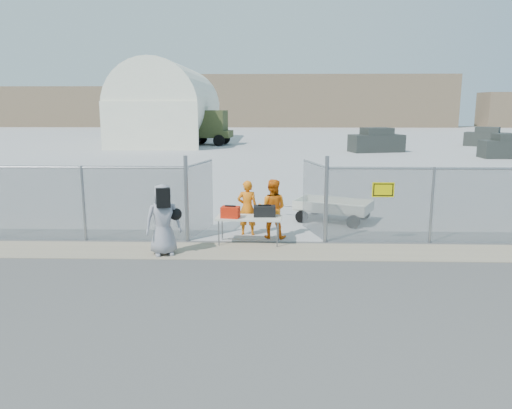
{
  "coord_description": "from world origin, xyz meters",
  "views": [
    {
      "loc": [
        0.41,
        -12.01,
        3.92
      ],
      "look_at": [
        0.0,
        2.0,
        1.1
      ],
      "focal_mm": 35.0,
      "sensor_mm": 36.0,
      "label": 1
    }
  ],
  "objects_px": {
    "folding_table": "(249,230)",
    "security_worker_right": "(272,209)",
    "security_worker_left": "(247,208)",
    "utility_trailer": "(333,210)",
    "visitor": "(163,220)"
  },
  "relations": [
    {
      "from": "security_worker_left",
      "to": "security_worker_right",
      "type": "bearing_deg",
      "value": 160.68
    },
    {
      "from": "security_worker_left",
      "to": "folding_table",
      "type": "bearing_deg",
      "value": 98.28
    },
    {
      "from": "folding_table",
      "to": "security_worker_right",
      "type": "bearing_deg",
      "value": 49.14
    },
    {
      "from": "folding_table",
      "to": "utility_trailer",
      "type": "relative_size",
      "value": 0.58
    },
    {
      "from": "folding_table",
      "to": "security_worker_right",
      "type": "height_order",
      "value": "security_worker_right"
    },
    {
      "from": "visitor",
      "to": "folding_table",
      "type": "bearing_deg",
      "value": 8.5
    },
    {
      "from": "security_worker_left",
      "to": "utility_trailer",
      "type": "bearing_deg",
      "value": -143.33
    },
    {
      "from": "security_worker_left",
      "to": "security_worker_right",
      "type": "relative_size",
      "value": 0.95
    },
    {
      "from": "security_worker_left",
      "to": "security_worker_right",
      "type": "height_order",
      "value": "security_worker_right"
    },
    {
      "from": "visitor",
      "to": "security_worker_left",
      "type": "bearing_deg",
      "value": 26.39
    },
    {
      "from": "folding_table",
      "to": "utility_trailer",
      "type": "height_order",
      "value": "folding_table"
    },
    {
      "from": "folding_table",
      "to": "visitor",
      "type": "xyz_separation_m",
      "value": [
        -2.21,
        -1.13,
        0.55
      ]
    },
    {
      "from": "folding_table",
      "to": "security_worker_left",
      "type": "distance_m",
      "value": 1.09
    },
    {
      "from": "security_worker_left",
      "to": "visitor",
      "type": "bearing_deg",
      "value": 47.89
    },
    {
      "from": "security_worker_left",
      "to": "visitor",
      "type": "xyz_separation_m",
      "value": [
        -2.12,
        -2.11,
        0.1
      ]
    }
  ]
}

